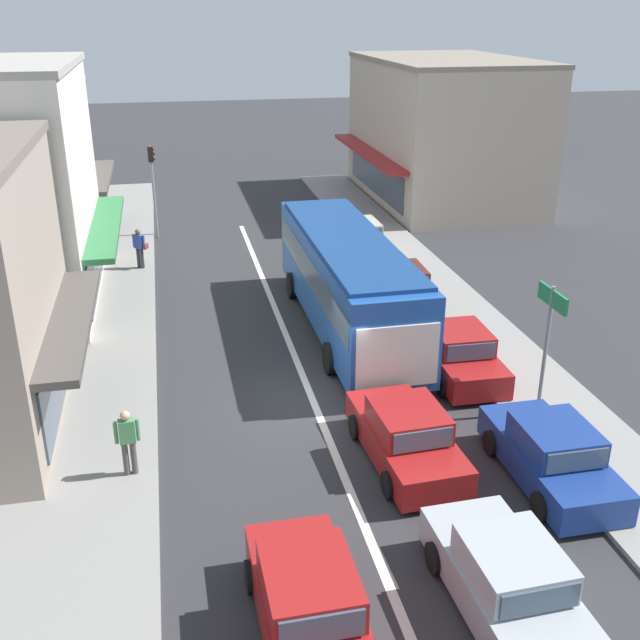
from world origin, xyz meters
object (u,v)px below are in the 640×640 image
(sedan_queue_far_back, at_px, (509,583))
(sedan_adjacent_lane_trail, at_px, (406,437))
(hatchback_queue_gap_filler, at_px, (307,599))
(traffic_light_downstreet, at_px, (153,176))
(city_bus, at_px, (347,277))
(parked_hatchback_kerb_rear, at_px, (359,238))
(parked_sedan_kerb_third, at_px, (401,288))
(directional_road_sign, at_px, (550,321))
(parked_sedan_kerb_front, at_px, (551,456))
(pedestrian_with_handbag_near, at_px, (140,246))
(pedestrian_browsing_midblock, at_px, (128,439))
(parked_sedan_kerb_second, at_px, (457,353))

(sedan_queue_far_back, xyz_separation_m, sedan_adjacent_lane_trail, (-0.28, 4.98, 0.00))
(hatchback_queue_gap_filler, height_order, traffic_light_downstreet, traffic_light_downstreet)
(city_bus, distance_m, parked_hatchback_kerb_rear, 8.34)
(sedan_queue_far_back, xyz_separation_m, parked_hatchback_kerb_rear, (2.65, 20.69, 0.05))
(hatchback_queue_gap_filler, height_order, parked_sedan_kerb_third, hatchback_queue_gap_filler)
(directional_road_sign, bearing_deg, parked_sedan_kerb_third, 98.60)
(parked_sedan_kerb_front, distance_m, traffic_light_downstreet, 23.35)
(hatchback_queue_gap_filler, xyz_separation_m, parked_hatchback_kerb_rear, (6.21, 20.40, 0.00))
(hatchback_queue_gap_filler, relative_size, pedestrian_with_handbag_near, 2.28)
(directional_road_sign, distance_m, pedestrian_with_handbag_near, 17.51)
(pedestrian_browsing_midblock, bearing_deg, parked_sedan_kerb_front, -12.25)
(pedestrian_browsing_midblock, bearing_deg, hatchback_queue_gap_filler, -59.69)
(traffic_light_downstreet, bearing_deg, parked_sedan_kerb_front, -68.36)
(city_bus, relative_size, traffic_light_downstreet, 2.59)
(parked_hatchback_kerb_rear, bearing_deg, pedestrian_with_handbag_near, -177.90)
(hatchback_queue_gap_filler, relative_size, directional_road_sign, 1.03)
(sedan_queue_far_back, bearing_deg, hatchback_queue_gap_filler, 175.27)
(parked_sedan_kerb_third, bearing_deg, parked_sedan_kerb_front, -89.69)
(city_bus, xyz_separation_m, parked_sedan_kerb_front, (2.49, -9.27, -1.22))
(parked_sedan_kerb_front, bearing_deg, hatchback_queue_gap_filler, -152.53)
(parked_hatchback_kerb_rear, relative_size, pedestrian_browsing_midblock, 2.28)
(parked_sedan_kerb_second, bearing_deg, directional_road_sign, -64.19)
(sedan_queue_far_back, relative_size, parked_hatchback_kerb_rear, 1.14)
(sedan_adjacent_lane_trail, height_order, traffic_light_downstreet, traffic_light_downstreet)
(parked_sedan_kerb_third, distance_m, pedestrian_browsing_midblock, 12.97)
(sedan_queue_far_back, relative_size, pedestrian_browsing_midblock, 2.61)
(parked_sedan_kerb_third, height_order, traffic_light_downstreet, traffic_light_downstreet)
(parked_sedan_kerb_front, distance_m, parked_sedan_kerb_second, 5.49)
(parked_sedan_kerb_second, relative_size, traffic_light_downstreet, 1.01)
(parked_hatchback_kerb_rear, bearing_deg, hatchback_queue_gap_filler, -106.94)
(pedestrian_browsing_midblock, bearing_deg, parked_hatchback_kerb_rear, 58.41)
(directional_road_sign, bearing_deg, traffic_light_downstreet, 117.48)
(directional_road_sign, bearing_deg, sedan_adjacent_lane_trail, -161.17)
(city_bus, bearing_deg, hatchback_queue_gap_filler, -106.72)
(sedan_queue_far_back, relative_size, traffic_light_downstreet, 1.01)
(pedestrian_with_handbag_near, relative_size, pedestrian_browsing_midblock, 1.00)
(hatchback_queue_gap_filler, bearing_deg, pedestrian_browsing_midblock, 120.31)
(sedan_queue_far_back, height_order, directional_road_sign, directional_road_sign)
(city_bus, distance_m, parked_sedan_kerb_second, 4.64)
(city_bus, bearing_deg, traffic_light_downstreet, 116.22)
(parked_hatchback_kerb_rear, bearing_deg, directional_road_sign, -85.08)
(parked_sedan_kerb_front, distance_m, directional_road_sign, 3.69)
(city_bus, height_order, hatchback_queue_gap_filler, city_bus)
(hatchback_queue_gap_filler, bearing_deg, traffic_light_downstreet, 95.32)
(parked_sedan_kerb_front, height_order, parked_sedan_kerb_third, same)
(directional_road_sign, bearing_deg, parked_sedan_kerb_second, 115.81)
(traffic_light_downstreet, bearing_deg, parked_sedan_kerb_second, -62.25)
(parked_sedan_kerb_front, distance_m, parked_hatchback_kerb_rear, 17.15)
(parked_sedan_kerb_third, xyz_separation_m, traffic_light_downstreet, (-8.51, 10.52, 2.19))
(city_bus, relative_size, sedan_queue_far_back, 2.56)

